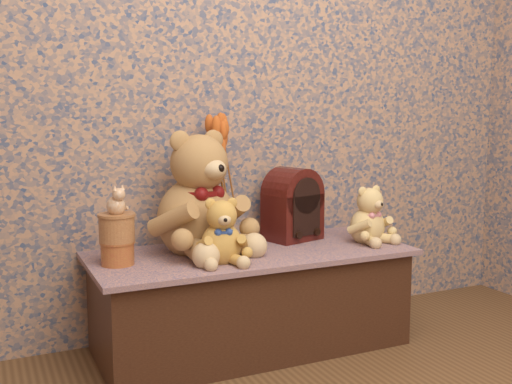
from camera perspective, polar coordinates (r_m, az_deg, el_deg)
display_shelf at (r=2.45m, az=-0.50°, el=-10.06°), size 1.26×0.55×0.40m
teddy_large at (r=2.35m, az=-5.70°, el=0.46°), size 0.53×0.58×0.51m
teddy_medium at (r=2.19m, az=-3.30°, el=-3.40°), size 0.24×0.27×0.26m
teddy_small at (r=2.57m, az=10.49°, el=-1.86°), size 0.24×0.27×0.26m
cathedral_radio at (r=2.58m, az=3.47°, el=-1.10°), size 0.26×0.22×0.31m
ceramic_vase at (r=2.48m, az=-3.55°, el=-2.80°), size 0.12×0.12×0.20m
dried_stalks at (r=2.44m, az=-3.61°, el=4.54°), size 0.28×0.28×0.44m
biscuit_tin_lower at (r=2.23m, az=-12.93°, el=-5.63°), size 0.15×0.15×0.09m
biscuit_tin_upper at (r=2.21m, az=-13.00°, el=-3.32°), size 0.13×0.13×0.10m
cat_figurine at (r=2.19m, az=-13.08°, el=-0.66°), size 0.10×0.10×0.11m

